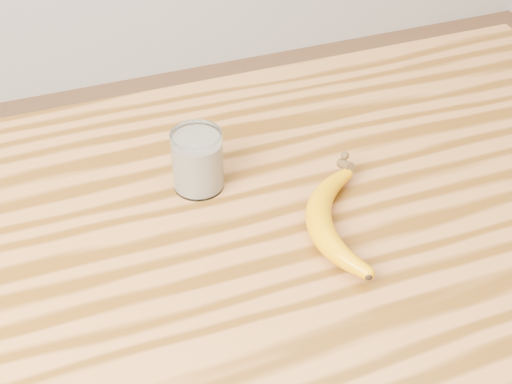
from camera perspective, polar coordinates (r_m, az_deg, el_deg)
name	(u,v)px	position (r m, az deg, el deg)	size (l,w,h in m)	color
table	(330,254)	(1.20, 5.93, -4.92)	(1.20, 0.80, 0.90)	#A16530
smoothie_glass	(198,161)	(1.10, -4.69, 2.45)	(0.08, 0.08, 0.10)	white
banana	(318,221)	(1.03, 4.98, -2.30)	(0.12, 0.32, 0.04)	#D78C00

